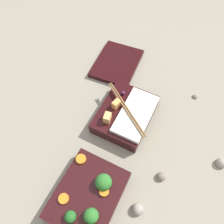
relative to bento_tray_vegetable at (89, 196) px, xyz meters
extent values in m
plane|color=gray|center=(0.12, 0.01, -0.03)|extent=(3.00, 3.00, 0.00)
cube|color=black|center=(0.00, 0.00, 0.00)|extent=(0.20, 0.15, 0.04)
sphere|color=#236023|center=(-0.06, 0.01, 0.02)|extent=(0.03, 0.03, 0.03)
sphere|color=#2D7028|center=(0.04, -0.02, 0.03)|extent=(0.04, 0.04, 0.04)
sphere|color=#2D7028|center=(-0.04, -0.03, 0.03)|extent=(0.04, 0.04, 0.04)
cylinder|color=orange|center=(0.02, -0.03, 0.02)|extent=(0.03, 0.03, 0.01)
cylinder|color=orange|center=(0.07, 0.06, 0.02)|extent=(0.04, 0.04, 0.01)
cylinder|color=orange|center=(-0.03, 0.05, 0.02)|extent=(0.03, 0.03, 0.01)
cube|color=black|center=(0.27, 0.02, 0.00)|extent=(0.20, 0.15, 0.04)
cube|color=white|center=(0.27, -0.01, 0.02)|extent=(0.17, 0.09, 0.01)
cube|color=#EAB266|center=(0.21, 0.06, 0.03)|extent=(0.03, 0.02, 0.03)
cube|color=#F4A356|center=(0.27, 0.05, 0.03)|extent=(0.03, 0.02, 0.02)
sphere|color=#4C1E4C|center=(0.32, 0.05, 0.02)|extent=(0.01, 0.01, 0.01)
cylinder|color=olive|center=(0.27, 0.02, 0.03)|extent=(0.13, 0.18, 0.01)
cylinder|color=olive|center=(0.26, 0.02, 0.03)|extent=(0.13, 0.18, 0.01)
cube|color=black|center=(0.46, 0.14, -0.02)|extent=(0.20, 0.17, 0.02)
sphere|color=gray|center=(0.25, -0.29, -0.02)|extent=(0.03, 0.03, 0.03)
sphere|color=#7A6B5B|center=(0.14, -0.15, -0.02)|extent=(0.02, 0.02, 0.02)
sphere|color=gray|center=(0.03, -0.12, -0.02)|extent=(0.03, 0.03, 0.03)
sphere|color=#7A6B5B|center=(0.45, -0.16, -0.02)|extent=(0.02, 0.02, 0.02)
camera|label=1|loc=(-0.07, -0.10, 0.59)|focal=35.00mm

